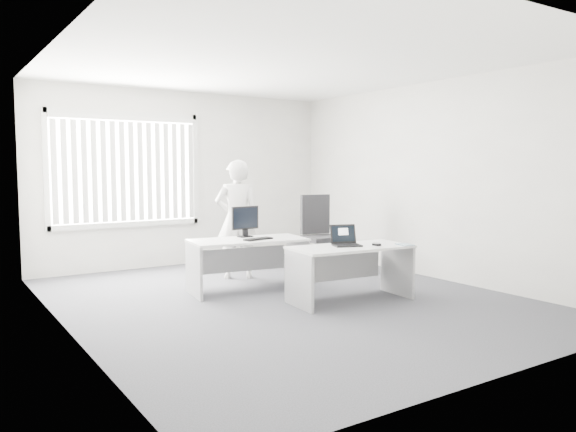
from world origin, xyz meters
TOP-DOWN VIEW (x-y plane):
  - ground at (0.00, 0.00)m, footprint 6.00×6.00m
  - wall_back at (0.00, 3.00)m, footprint 5.00×0.02m
  - wall_front at (0.00, -3.00)m, footprint 5.00×0.02m
  - wall_left at (-2.50, 0.00)m, footprint 0.02×6.00m
  - wall_right at (2.50, 0.00)m, footprint 0.02×6.00m
  - ceiling at (0.00, 0.00)m, footprint 5.00×6.00m
  - window at (-1.00, 2.96)m, footprint 2.32×0.06m
  - blinds at (-1.00, 2.90)m, footprint 2.20×0.10m
  - desk_near at (0.59, -0.48)m, footprint 1.50×0.80m
  - desk_far at (-0.16, 0.67)m, footprint 1.55×0.88m
  - office_chair at (1.43, 1.25)m, footprint 0.73×0.73m
  - person at (0.12, 1.48)m, footprint 0.73×0.63m
  - laptop at (0.55, -0.47)m, footprint 0.39×0.37m
  - paper_sheet at (0.91, -0.56)m, footprint 0.32×0.24m
  - mouse at (0.86, -0.64)m, footprint 0.07×0.10m
  - booklet at (1.19, -0.77)m, footprint 0.19×0.24m
  - keyboard at (-0.08, 0.53)m, footprint 0.42×0.21m
  - monitor at (-0.08, 0.88)m, footprint 0.41×0.15m

SIDE VIEW (x-z plane):
  - ground at x=0.00m, z-range 0.00..0.00m
  - office_chair at x=1.43m, z-range -0.22..0.94m
  - desk_near at x=0.59m, z-range 0.15..0.80m
  - desk_far at x=-0.16m, z-range 0.15..0.82m
  - paper_sheet at x=0.91m, z-range 0.66..0.66m
  - booklet at x=1.19m, z-range 0.66..0.67m
  - keyboard at x=-0.08m, z-range 0.67..0.69m
  - mouse at x=0.86m, z-range 0.66..0.70m
  - laptop at x=0.55m, z-range 0.66..0.90m
  - person at x=0.12m, z-range 0.00..1.69m
  - monitor at x=-0.08m, z-range 0.67..1.07m
  - wall_back at x=0.00m, z-range 0.00..2.80m
  - wall_front at x=0.00m, z-range 0.00..2.80m
  - wall_left at x=-2.50m, z-range 0.00..2.80m
  - wall_right at x=2.50m, z-range 0.00..2.80m
  - blinds at x=-1.00m, z-range 0.77..2.27m
  - window at x=-1.00m, z-range 0.67..2.43m
  - ceiling at x=0.00m, z-range 2.79..2.81m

